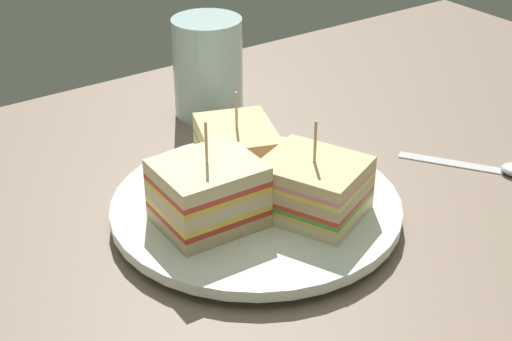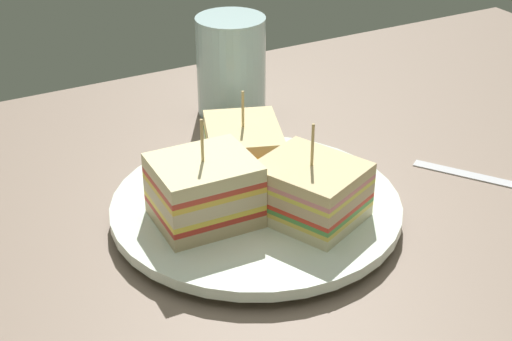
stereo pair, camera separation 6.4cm
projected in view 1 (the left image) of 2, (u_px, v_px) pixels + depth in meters
ground_plane at (256, 227)px, 66.49cm from camera, size 122.29×70.62×1.80cm
plate at (256, 208)px, 65.53cm from camera, size 24.90×24.90×1.73cm
sandwich_wedge_0 at (237, 151)px, 68.14cm from camera, size 8.75×9.71×8.07cm
sandwich_wedge_1 at (209, 193)px, 61.04cm from camera, size 8.21×7.00×9.08cm
sandwich_wedge_2 at (313, 188)px, 62.40cm from camera, size 9.51×10.10×8.49cm
chip_pile at (256, 187)px, 64.44cm from camera, size 6.02×6.13×2.53cm
spoon at (501, 168)px, 72.92cm from camera, size 9.03×11.83×1.00cm
drinking_glass at (208, 74)px, 82.49cm from camera, size 7.50×7.50×10.78cm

